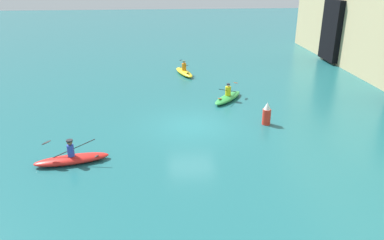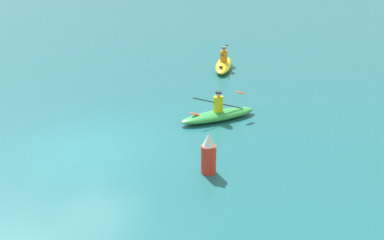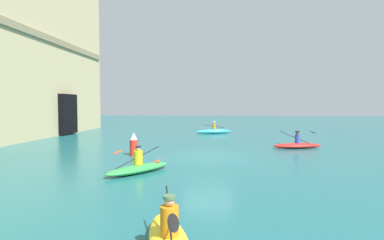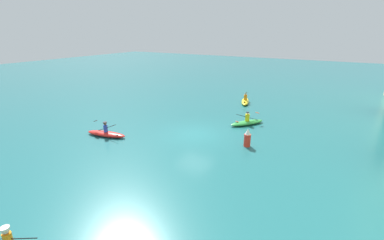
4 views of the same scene
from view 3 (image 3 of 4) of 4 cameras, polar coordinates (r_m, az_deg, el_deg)
ground_plane at (r=15.81m, az=3.08°, el=-7.05°), size 120.00×120.00×0.00m
kayak_cyan at (r=28.38m, az=4.20°, el=-2.11°), size 1.70×3.48×1.18m
kayak_red at (r=19.95m, az=19.40°, el=-4.51°), size 1.40×3.20×1.13m
kayak_green at (r=12.36m, az=-10.18°, el=-8.89°), size 2.90×2.46×1.09m
marker_buoy at (r=16.49m, az=-11.03°, el=-4.63°), size 0.45×0.45×1.25m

